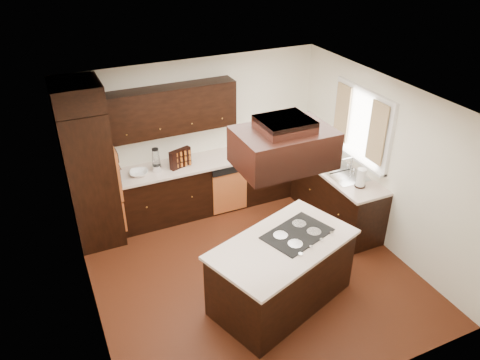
{
  "coord_description": "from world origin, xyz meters",
  "views": [
    {
      "loc": [
        -2.26,
        -4.56,
        4.4
      ],
      "look_at": [
        0.1,
        0.6,
        1.15
      ],
      "focal_mm": 35.0,
      "sensor_mm": 36.0,
      "label": 1
    }
  ],
  "objects_px": {
    "range_hood": "(284,148)",
    "island": "(281,273)",
    "spice_rack": "(180,158)",
    "oven_column": "(91,178)"
  },
  "relations": [
    {
      "from": "range_hood",
      "to": "island",
      "type": "bearing_deg",
      "value": -88.48
    },
    {
      "from": "island",
      "to": "range_hood",
      "type": "xyz_separation_m",
      "value": [
        -0.0,
        0.1,
        1.72
      ]
    },
    {
      "from": "island",
      "to": "spice_rack",
      "type": "distance_m",
      "value": 2.52
    },
    {
      "from": "oven_column",
      "to": "island",
      "type": "bearing_deg",
      "value": -51.46
    },
    {
      "from": "oven_column",
      "to": "range_hood",
      "type": "bearing_deg",
      "value": -50.26
    },
    {
      "from": "island",
      "to": "range_hood",
      "type": "distance_m",
      "value": 1.72
    },
    {
      "from": "island",
      "to": "spice_rack",
      "type": "height_order",
      "value": "spice_rack"
    },
    {
      "from": "range_hood",
      "to": "oven_column",
      "type": "bearing_deg",
      "value": 129.74
    },
    {
      "from": "oven_column",
      "to": "island",
      "type": "relative_size",
      "value": 1.21
    },
    {
      "from": "island",
      "to": "range_hood",
      "type": "relative_size",
      "value": 1.66
    }
  ]
}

